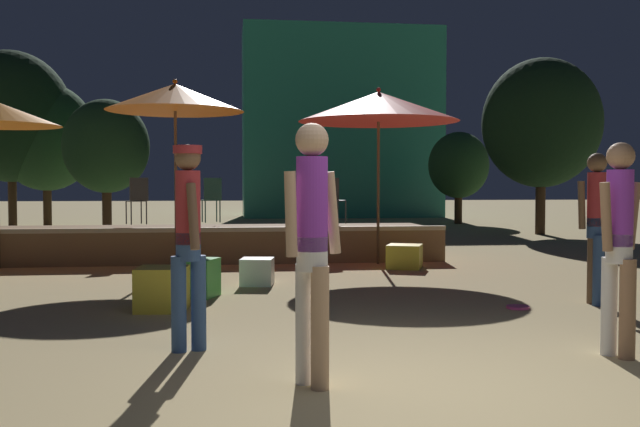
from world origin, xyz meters
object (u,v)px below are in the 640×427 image
(cube_seat_3, at_px, (198,278))
(cube_seat_5, at_px, (162,289))
(background_tree_4, at_px, (459,165))
(person_3, at_px, (619,240))
(bistro_chair_1, at_px, (333,196))
(bistro_chair_2, at_px, (212,196))
(background_tree_3, at_px, (541,123))
(background_tree_0, at_px, (46,137))
(background_tree_2, at_px, (11,117))
(frisbee_disc, at_px, (518,307))
(person_4, at_px, (312,240))
(cube_seat_4, at_px, (257,272))
(person_2, at_px, (596,221))
(cube_seat_2, at_px, (405,256))
(patio_umbrella_1, at_px, (378,107))
(person_1, at_px, (188,234))
(background_tree_1, at_px, (106,147))
(patio_umbrella_0, at_px, (175,98))
(bistro_chair_0, at_px, (138,196))

(cube_seat_3, bearing_deg, cube_seat_5, -110.97)
(background_tree_4, bearing_deg, person_3, -104.64)
(bistro_chair_1, height_order, bistro_chair_2, same)
(background_tree_3, bearing_deg, background_tree_0, 158.91)
(background_tree_0, distance_m, background_tree_2, 1.29)
(cube_seat_3, height_order, bistro_chair_1, bistro_chair_1)
(bistro_chair_2, bearing_deg, bistro_chair_1, 151.42)
(bistro_chair_2, xyz_separation_m, background_tree_0, (-5.83, 10.81, 1.84))
(cube_seat_3, distance_m, frisbee_disc, 3.95)
(cube_seat_5, xyz_separation_m, person_4, (1.34, -3.26, 0.80))
(cube_seat_3, xyz_separation_m, background_tree_3, (9.32, 10.38, 2.95))
(cube_seat_4, height_order, frisbee_disc, cube_seat_4)
(cube_seat_4, xyz_separation_m, person_2, (3.94, -2.18, 0.81))
(person_2, height_order, person_3, person_2)
(cube_seat_2, height_order, frisbee_disc, cube_seat_2)
(patio_umbrella_1, bearing_deg, background_tree_4, 65.78)
(cube_seat_5, bearing_deg, person_1, -78.69)
(background_tree_4, bearing_deg, person_4, -111.00)
(patio_umbrella_1, xyz_separation_m, person_2, (1.66, -4.63, -1.83))
(frisbee_disc, height_order, background_tree_1, background_tree_1)
(person_3, distance_m, bistro_chair_1, 8.51)
(bistro_chair_1, distance_m, background_tree_4, 12.95)
(person_1, xyz_separation_m, person_4, (0.93, -1.20, 0.03))
(patio_umbrella_0, distance_m, bistro_chair_2, 2.79)
(person_1, xyz_separation_m, background_tree_1, (-3.30, 15.95, 1.57))
(cube_seat_2, distance_m, background_tree_0, 16.56)
(bistro_chair_2, distance_m, background_tree_4, 13.77)
(patio_umbrella_0, bearing_deg, background_tree_1, 105.83)
(cube_seat_2, relative_size, background_tree_4, 0.22)
(patio_umbrella_0, height_order, cube_seat_3, patio_umbrella_0)
(patio_umbrella_0, height_order, person_3, patio_umbrella_0)
(person_1, bearing_deg, person_3, -27.50)
(cube_seat_2, relative_size, cube_seat_5, 1.22)
(person_3, height_order, bistro_chair_1, person_3)
(cube_seat_3, bearing_deg, person_3, -45.59)
(cube_seat_4, distance_m, frisbee_disc, 3.74)
(cube_seat_2, relative_size, background_tree_0, 0.15)
(person_2, xyz_separation_m, background_tree_0, (-10.50, 17.40, 2.06))
(cube_seat_3, xyz_separation_m, bistro_chair_2, (0.06, 5.38, 0.97))
(cube_seat_5, xyz_separation_m, person_3, (3.95, -2.73, 0.73))
(bistro_chair_0, bearing_deg, cube_seat_3, 79.69)
(bistro_chair_2, bearing_deg, cube_seat_4, 85.61)
(patio_umbrella_0, xyz_separation_m, background_tree_2, (-6.36, 12.77, 0.81))
(cube_seat_3, bearing_deg, background_tree_4, 61.40)
(cube_seat_4, distance_m, background_tree_1, 12.86)
(cube_seat_5, xyz_separation_m, bistro_chair_0, (-0.98, 5.80, 0.97))
(patio_umbrella_1, distance_m, bistro_chair_0, 4.91)
(cube_seat_3, relative_size, person_2, 0.33)
(person_3, bearing_deg, bistro_chair_2, 177.05)
(cube_seat_2, relative_size, bistro_chair_1, 0.81)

